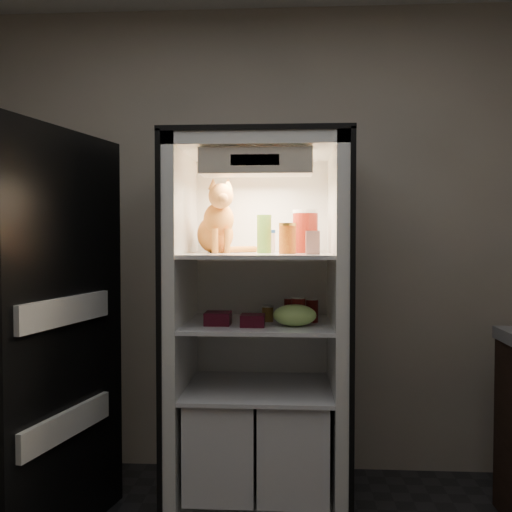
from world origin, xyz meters
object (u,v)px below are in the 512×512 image
Objects in this scene: pepper_jar at (305,231)px; berry_box_left at (218,318)px; berry_box_right at (253,320)px; tabby_cat at (217,225)px; soda_can_a at (290,308)px; condiment_jar at (268,313)px; refrigerator at (259,349)px; cream_carton at (313,243)px; salsa_jar at (287,238)px; grape_bag at (295,315)px; mayo_tub at (267,241)px; soda_can_b at (312,311)px; soda_can_c at (298,311)px; parmesan_shaker at (264,234)px.

berry_box_left is at bearing -157.63° from pepper_jar.
tabby_cat is at bearing 134.13° from berry_box_right.
soda_can_a is 0.14m from condiment_jar.
cream_carton is (0.27, -0.21, 0.55)m from refrigerator.
pepper_jar is 1.76× the size of berry_box_left.
refrigerator is at bearing 38.62° from berry_box_left.
soda_can_a is (0.01, 0.18, -0.37)m from salsa_jar.
grape_bag is at bearing -54.71° from salsa_jar.
mayo_tub reaches higher than berry_box_right.
salsa_jar reaches higher than soda_can_b.
tabby_cat is 4.62× the size of condiment_jar.
soda_can_b is 1.02× the size of berry_box_right.
refrigerator reaches higher than mayo_tub.
berry_box_right is (-0.22, -0.07, -0.04)m from soda_can_c.
cream_carton is (0.24, -0.16, -0.04)m from parmesan_shaker.
refrigerator is at bearing 170.77° from soda_can_b.
pepper_jar is 1.66× the size of soda_can_c.
parmesan_shaker is at bearing 145.83° from cream_carton.
grape_bag is (-0.02, -0.05, -0.01)m from soda_can_c.
pepper_jar is 0.41m from soda_can_a.
condiment_jar is at bearing -36.62° from refrigerator.
berry_box_right is (-0.07, -0.16, -0.01)m from condiment_jar.
tabby_cat is (-0.22, 0.01, 0.64)m from refrigerator.
mayo_tub is 1.01× the size of soda_can_b.
condiment_jar is (0.01, -0.07, -0.37)m from mayo_tub.
refrigerator reaches higher than parmesan_shaker.
tabby_cat reaches higher than soda_can_c.
refrigerator is 16.76× the size of soda_can_a.
refrigerator reaches higher than berry_box_left.
soda_can_a is at bearing 138.72° from soda_can_b.
grape_bag is at bearing -123.55° from soda_can_b.
berry_box_left is (-0.35, -0.21, -0.02)m from soda_can_a.
pepper_jar reaches higher than grape_bag.
salsa_jar is 0.41m from condiment_jar.
refrigerator reaches higher than tabby_cat.
cream_carton is 0.36m from grape_bag.
berry_box_left is 0.18m from berry_box_right.
parmesan_shaker is 1.68× the size of berry_box_right.
tabby_cat is 0.66m from soda_can_b.
refrigerator is 15.99× the size of soda_can_b.
parmesan_shaker reaches higher than cream_carton.
berry_box_left is at bearing -166.44° from soda_can_b.
mayo_tub is 1.44× the size of condiment_jar.
grape_bag is at bearing -105.48° from pepper_jar.
condiment_jar is 0.72× the size of berry_box_right.
mayo_tub is 1.07× the size of cream_carton.
berry_box_left is (-0.24, -0.12, -0.01)m from condiment_jar.
tabby_cat is 1.80× the size of grape_bag.
refrigerator is 22.76× the size of condiment_jar.
refrigerator is 14.09× the size of soda_can_c.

